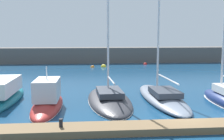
% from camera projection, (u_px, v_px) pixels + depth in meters
% --- Properties ---
extents(ground_plane, '(120.00, 120.00, 0.00)m').
position_uv_depth(ground_plane, '(184.00, 120.00, 16.71)').
color(ground_plane, navy).
extents(dock_pier, '(38.76, 1.57, 0.39)m').
position_uv_depth(dock_pier, '(195.00, 126.00, 14.88)').
color(dock_pier, brown).
rests_on(dock_pier, ground_plane).
extents(breakwater_seawall, '(108.00, 3.88, 2.80)m').
position_uv_depth(breakwater_seawall, '(120.00, 55.00, 50.38)').
color(breakwater_seawall, '#5B5651').
rests_on(breakwater_seawall, ground_plane).
extents(motorboat_red_third, '(2.04, 7.51, 3.38)m').
position_uv_depth(motorboat_red_third, '(48.00, 100.00, 19.45)').
color(motorboat_red_third, '#B72D28').
rests_on(motorboat_red_third, ground_plane).
extents(sailboat_charcoal_fourth, '(3.77, 9.73, 14.91)m').
position_uv_depth(sailboat_charcoal_fourth, '(109.00, 99.00, 21.06)').
color(sailboat_charcoal_fourth, '#2D2D33').
rests_on(sailboat_charcoal_fourth, ground_plane).
extents(sailboat_slate_fifth, '(3.00, 10.49, 15.75)m').
position_uv_depth(sailboat_slate_fifth, '(162.00, 96.00, 21.52)').
color(sailboat_slate_fifth, slate).
rests_on(sailboat_slate_fifth, ground_plane).
extents(mooring_buoy_orange, '(0.64, 0.64, 0.64)m').
position_uv_depth(mooring_buoy_orange, '(93.00, 67.00, 42.95)').
color(mooring_buoy_orange, orange).
rests_on(mooring_buoy_orange, ground_plane).
extents(mooring_buoy_yellow, '(0.87, 0.87, 0.87)m').
position_uv_depth(mooring_buoy_yellow, '(104.00, 67.00, 43.37)').
color(mooring_buoy_yellow, yellow).
rests_on(mooring_buoy_yellow, ground_plane).
extents(mooring_buoy_red, '(0.69, 0.69, 0.69)m').
position_uv_depth(mooring_buoy_red, '(145.00, 65.00, 46.84)').
color(mooring_buoy_red, red).
rests_on(mooring_buoy_red, ground_plane).
extents(dock_bollard, '(0.20, 0.20, 0.44)m').
position_uv_depth(dock_bollard, '(61.00, 123.00, 14.20)').
color(dock_bollard, black).
rests_on(dock_bollard, dock_pier).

